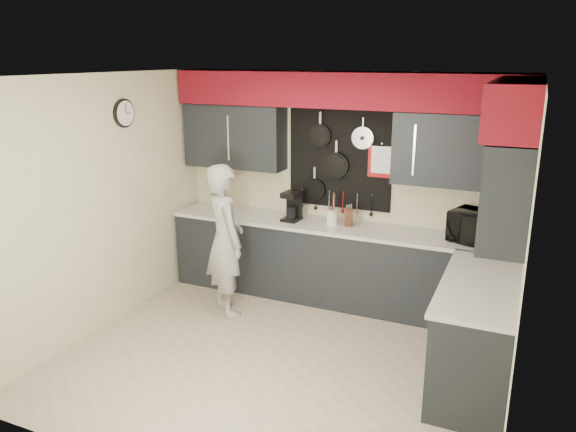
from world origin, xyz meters
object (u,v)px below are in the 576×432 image
at_px(knife_block, 349,217).
at_px(utensil_crock, 332,217).
at_px(coffee_maker, 293,205).
at_px(microwave, 481,228).
at_px(person, 225,240).

xyz_separation_m(knife_block, utensil_crock, (-0.19, -0.01, -0.02)).
height_order(knife_block, utensil_crock, knife_block).
distance_m(utensil_crock, coffee_maker, 0.49).
height_order(microwave, knife_block, microwave).
height_order(knife_block, coffee_maker, coffee_maker).
xyz_separation_m(utensil_crock, coffee_maker, (-0.48, -0.02, 0.09)).
distance_m(microwave, person, 2.67).
bearing_deg(coffee_maker, knife_block, 7.81).
xyz_separation_m(microwave, utensil_crock, (-1.60, 0.02, -0.08)).
xyz_separation_m(microwave, coffee_maker, (-2.08, 0.01, 0.01)).
bearing_deg(microwave, coffee_maker, -160.26).
relative_size(coffee_maker, person, 0.20).
xyz_separation_m(knife_block, person, (-1.14, -0.79, -0.18)).
height_order(microwave, coffee_maker, coffee_maker).
bearing_deg(person, coffee_maker, -82.53).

